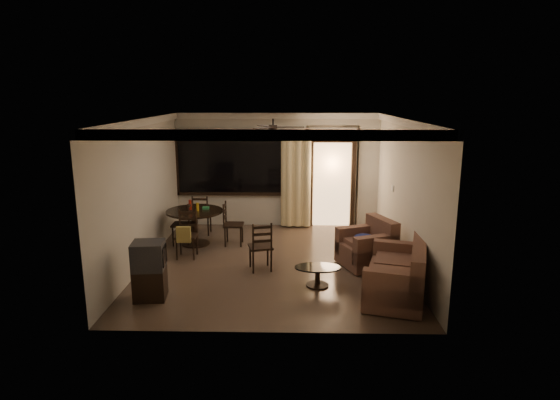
{
  "coord_description": "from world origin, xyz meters",
  "views": [
    {
      "loc": [
        0.33,
        -8.68,
        3.24
      ],
      "look_at": [
        0.12,
        0.2,
        1.22
      ],
      "focal_mm": 30.0,
      "sensor_mm": 36.0,
      "label": 1
    }
  ],
  "objects_px": {
    "dining_chair_west": "(183,232)",
    "armchair": "(369,247)",
    "dining_chair_east": "(233,232)",
    "coffee_table": "(318,273)",
    "dining_chair_south": "(187,243)",
    "sofa": "(400,276)",
    "side_chair": "(261,255)",
    "dining_table": "(195,218)",
    "tv_cabinet": "(150,270)",
    "dining_chair_north": "(202,222)"
  },
  "relations": [
    {
      "from": "dining_chair_west",
      "to": "armchair",
      "type": "xyz_separation_m",
      "value": [
        3.87,
        -1.23,
        0.09
      ]
    },
    {
      "from": "sofa",
      "to": "coffee_table",
      "type": "xyz_separation_m",
      "value": [
        -1.31,
        0.4,
        -0.12
      ]
    },
    {
      "from": "dining_chair_east",
      "to": "coffee_table",
      "type": "height_order",
      "value": "dining_chair_east"
    },
    {
      "from": "dining_chair_west",
      "to": "dining_table",
      "type": "bearing_deg",
      "value": 89.87
    },
    {
      "from": "dining_chair_east",
      "to": "tv_cabinet",
      "type": "height_order",
      "value": "tv_cabinet"
    },
    {
      "from": "dining_chair_south",
      "to": "tv_cabinet",
      "type": "relative_size",
      "value": 1.0
    },
    {
      "from": "tv_cabinet",
      "to": "sofa",
      "type": "xyz_separation_m",
      "value": [
        4.04,
        0.16,
        -0.12
      ]
    },
    {
      "from": "dining_chair_north",
      "to": "sofa",
      "type": "distance_m",
      "value": 5.18
    },
    {
      "from": "dining_chair_east",
      "to": "coffee_table",
      "type": "relative_size",
      "value": 1.19
    },
    {
      "from": "dining_table",
      "to": "tv_cabinet",
      "type": "distance_m",
      "value": 2.83
    },
    {
      "from": "dining_chair_south",
      "to": "dining_chair_north",
      "type": "bearing_deg",
      "value": 90.0
    },
    {
      "from": "coffee_table",
      "to": "armchair",
      "type": "bearing_deg",
      "value": 44.58
    },
    {
      "from": "sofa",
      "to": "dining_chair_south",
      "type": "bearing_deg",
      "value": 171.1
    },
    {
      "from": "dining_table",
      "to": "armchair",
      "type": "distance_m",
      "value": 3.81
    },
    {
      "from": "dining_chair_south",
      "to": "coffee_table",
      "type": "xyz_separation_m",
      "value": [
        2.57,
        -1.39,
        -0.07
      ]
    },
    {
      "from": "armchair",
      "to": "side_chair",
      "type": "xyz_separation_m",
      "value": [
        -2.06,
        -0.27,
        -0.09
      ]
    },
    {
      "from": "dining_chair_west",
      "to": "armchair",
      "type": "relative_size",
      "value": 0.82
    },
    {
      "from": "side_chair",
      "to": "coffee_table",
      "type": "bearing_deg",
      "value": 129.65
    },
    {
      "from": "dining_chair_north",
      "to": "coffee_table",
      "type": "relative_size",
      "value": 1.19
    },
    {
      "from": "dining_chair_west",
      "to": "sofa",
      "type": "distance_m",
      "value": 4.93
    },
    {
      "from": "dining_chair_west",
      "to": "dining_chair_south",
      "type": "bearing_deg",
      "value": 17.65
    },
    {
      "from": "armchair",
      "to": "tv_cabinet",
      "type": "bearing_deg",
      "value": -178.96
    },
    {
      "from": "tv_cabinet",
      "to": "dining_chair_east",
      "type": "bearing_deg",
      "value": 64.22
    },
    {
      "from": "dining_chair_east",
      "to": "dining_chair_north",
      "type": "distance_m",
      "value": 1.15
    },
    {
      "from": "dining_chair_south",
      "to": "dining_chair_north",
      "type": "height_order",
      "value": "same"
    },
    {
      "from": "dining_chair_south",
      "to": "side_chair",
      "type": "xyz_separation_m",
      "value": [
        1.54,
        -0.65,
        -0.02
      ]
    },
    {
      "from": "dining_chair_south",
      "to": "armchair",
      "type": "bearing_deg",
      "value": -5.77
    },
    {
      "from": "dining_chair_east",
      "to": "tv_cabinet",
      "type": "xyz_separation_m",
      "value": [
        -1.0,
        -2.81,
        0.2
      ]
    },
    {
      "from": "dining_chair_south",
      "to": "sofa",
      "type": "relative_size",
      "value": 0.51
    },
    {
      "from": "dining_chair_north",
      "to": "tv_cabinet",
      "type": "distance_m",
      "value": 3.61
    },
    {
      "from": "armchair",
      "to": "dining_chair_east",
      "type": "bearing_deg",
      "value": 134.21
    },
    {
      "from": "dining_table",
      "to": "dining_chair_north",
      "type": "height_order",
      "value": "dining_table"
    },
    {
      "from": "dining_chair_north",
      "to": "tv_cabinet",
      "type": "xyz_separation_m",
      "value": [
        -0.17,
        -3.6,
        0.2
      ]
    },
    {
      "from": "dining_table",
      "to": "dining_chair_south",
      "type": "bearing_deg",
      "value": -90.27
    },
    {
      "from": "coffee_table",
      "to": "dining_table",
      "type": "bearing_deg",
      "value": 138.74
    },
    {
      "from": "tv_cabinet",
      "to": "armchair",
      "type": "distance_m",
      "value": 4.09
    },
    {
      "from": "dining_chair_west",
      "to": "tv_cabinet",
      "type": "relative_size",
      "value": 1.0
    },
    {
      "from": "dining_chair_north",
      "to": "side_chair",
      "type": "distance_m",
      "value": 2.76
    },
    {
      "from": "coffee_table",
      "to": "side_chair",
      "type": "bearing_deg",
      "value": 144.05
    },
    {
      "from": "dining_chair_east",
      "to": "armchair",
      "type": "xyz_separation_m",
      "value": [
        2.76,
        -1.23,
        0.09
      ]
    },
    {
      "from": "dining_chair_east",
      "to": "side_chair",
      "type": "distance_m",
      "value": 1.66
    },
    {
      "from": "dining_chair_west",
      "to": "coffee_table",
      "type": "relative_size",
      "value": 1.19
    },
    {
      "from": "sofa",
      "to": "side_chair",
      "type": "distance_m",
      "value": 2.61
    },
    {
      "from": "dining_chair_west",
      "to": "armchair",
      "type": "distance_m",
      "value": 4.07
    },
    {
      "from": "dining_chair_west",
      "to": "dining_chair_south",
      "type": "xyz_separation_m",
      "value": [
        0.27,
        -0.86,
        0.02
      ]
    },
    {
      "from": "tv_cabinet",
      "to": "side_chair",
      "type": "distance_m",
      "value": 2.16
    },
    {
      "from": "dining_table",
      "to": "coffee_table",
      "type": "bearing_deg",
      "value": -41.26
    },
    {
      "from": "dining_chair_east",
      "to": "side_chair",
      "type": "bearing_deg",
      "value": -154.79
    },
    {
      "from": "dining_chair_north",
      "to": "side_chair",
      "type": "relative_size",
      "value": 1.0
    },
    {
      "from": "dining_chair_west",
      "to": "coffee_table",
      "type": "bearing_deg",
      "value": 51.76
    }
  ]
}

